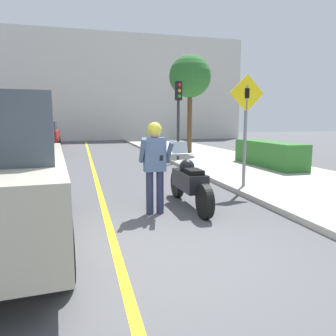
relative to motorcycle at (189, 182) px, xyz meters
The scene contains 12 objects.
ground_plane 2.61m from the motorcycle, 115.96° to the right, with size 80.00×80.00×0.00m, color #4C4C4F.
sidewalk_curb 4.08m from the motorcycle, 24.77° to the left, with size 4.40×44.00×0.12m.
road_center_line 4.11m from the motorcycle, 114.96° to the left, with size 0.12×36.00×0.01m.
building_backdrop 24.08m from the motorcycle, 92.71° to the left, with size 28.00×1.20×9.28m.
motorcycle is the anchor object (origin of this frame).
person_biker 1.04m from the motorcycle, 156.23° to the right, with size 0.59×0.48×1.74m.
crossing_sign 2.47m from the motorcycle, 30.67° to the left, with size 0.91×0.08×2.75m.
traffic_light 7.34m from the motorcycle, 75.08° to the left, with size 0.26×0.30×3.22m.
hedge_row 6.16m from the motorcycle, 43.39° to the left, with size 0.90×3.52×0.88m.
street_tree 10.61m from the motorcycle, 71.31° to the left, with size 2.07×2.07×4.84m.
parked_car_black 12.11m from the motorcycle, 111.57° to the left, with size 1.88×4.20×1.68m.
parked_car_red 18.14m from the motorcycle, 104.35° to the left, with size 1.88×4.20×1.68m.
Camera 1 is at (-1.01, -3.98, 1.77)m, focal length 35.00 mm.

